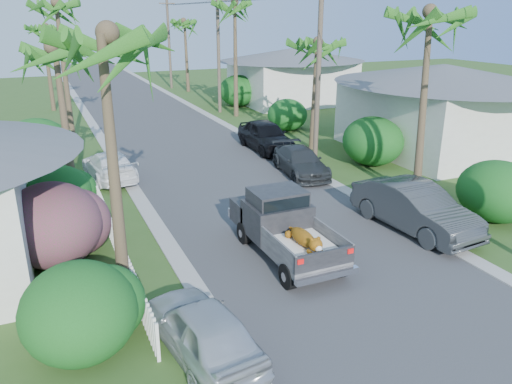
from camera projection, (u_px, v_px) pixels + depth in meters
name	position (u px, v px, depth m)	size (l,w,h in m)	color
ground	(377.00, 303.00, 13.54)	(120.00, 120.00, 0.00)	#335620
road	(160.00, 125.00, 35.08)	(8.00, 100.00, 0.02)	#38383A
curb_left	(96.00, 130.00, 33.43)	(0.60, 100.00, 0.06)	#A5A39E
curb_right	(217.00, 120.00, 36.70)	(0.60, 100.00, 0.06)	#A5A39E
pickup_truck	(281.00, 223.00, 16.17)	(1.98, 5.12, 2.06)	black
parked_car_rn	(415.00, 208.00, 17.88)	(1.78, 5.11, 1.68)	#333739
parked_car_rm	(301.00, 162.00, 24.15)	(1.79, 4.40, 1.28)	#2C2F31
parked_car_rf	(266.00, 136.00, 28.48)	(1.97, 4.90, 1.67)	black
parked_car_ln	(203.00, 329.00, 11.26)	(1.60, 3.97, 1.35)	silver
parked_car_lf	(109.00, 166.00, 23.46)	(1.85, 4.54, 1.32)	white
palm_l_a	(100.00, 35.00, 11.43)	(4.40, 4.40, 8.20)	brown
palm_l_b	(55.00, 48.00, 19.22)	(4.40, 4.40, 7.40)	brown
palm_l_c	(56.00, 4.00, 27.55)	(4.40, 4.40, 9.20)	brown
palm_l_d	(43.00, 27.00, 38.19)	(4.40, 4.40, 7.70)	brown
palm_r_a	(434.00, 13.00, 18.60)	(4.40, 4.40, 8.70)	brown
palm_r_b	(317.00, 42.00, 26.97)	(4.40, 4.40, 7.20)	brown
palm_r_c	(235.00, 3.00, 35.56)	(4.40, 4.40, 9.40)	brown
palm_r_d	(185.00, 21.00, 48.20)	(4.40, 4.40, 8.00)	brown
shrub_l_a	(79.00, 312.00, 11.18)	(2.60, 2.86, 2.20)	#144815
shrub_l_b	(52.00, 225.00, 15.31)	(3.00, 3.30, 2.60)	#AD1867
shrub_l_c	(59.00, 192.00, 19.01)	(2.40, 2.64, 2.00)	#144815
shrub_l_d	(37.00, 142.00, 25.60)	(3.20, 3.52, 2.40)	#144815
shrub_r_a	(498.00, 191.00, 18.63)	(2.80, 3.08, 2.30)	#144815
shrub_r_b	(373.00, 141.00, 25.56)	(3.00, 3.30, 2.50)	#144815
shrub_r_c	(287.00, 115.00, 33.27)	(2.60, 2.86, 2.10)	#144815
shrub_r_d	(238.00, 91.00, 41.99)	(3.20, 3.52, 2.60)	#144815
picket_fence	(117.00, 244.00, 15.83)	(0.10, 11.00, 1.00)	white
house_right_near	(440.00, 111.00, 28.07)	(8.00, 9.00, 4.80)	silver
house_right_far	(291.00, 78.00, 43.61)	(9.00, 8.00, 4.60)	silver
utility_pole_b	(318.00, 72.00, 25.32)	(1.60, 0.26, 9.00)	brown
utility_pole_c	(219.00, 53.00, 38.24)	(1.60, 0.26, 9.00)	brown
utility_pole_d	(169.00, 43.00, 51.16)	(1.60, 0.26, 9.00)	brown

